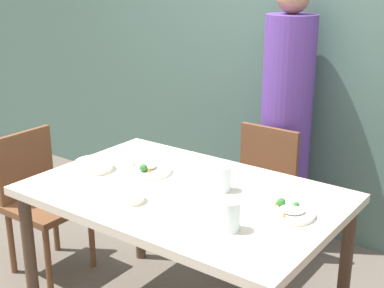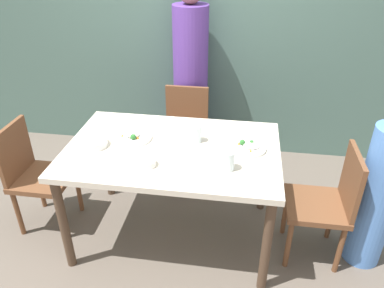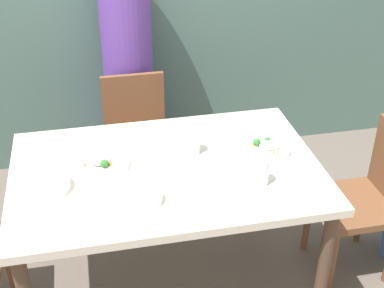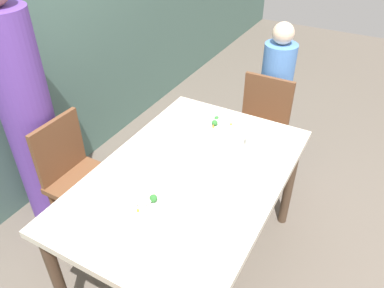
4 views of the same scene
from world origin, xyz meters
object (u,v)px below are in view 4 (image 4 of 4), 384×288
(person_adult, at_px, (29,120))
(bowl_curry, at_px, (139,245))
(chair_adult_spot, at_px, (78,175))
(plate_rice_adult, at_px, (220,124))
(person_child, at_px, (274,100))
(glass_water_tall, at_px, (253,139))
(chair_child_spot, at_px, (259,128))

(person_adult, relative_size, bowl_curry, 8.75)
(person_adult, bearing_deg, chair_adult_spot, -90.00)
(bowl_curry, distance_m, plate_rice_adult, 1.03)
(person_child, height_order, bowl_curry, person_child)
(glass_water_tall, bearing_deg, chair_adult_spot, 113.32)
(person_child, bearing_deg, bowl_curry, -179.22)
(plate_rice_adult, bearing_deg, glass_water_tall, -114.01)
(person_child, relative_size, bowl_curry, 6.22)
(chair_adult_spot, bearing_deg, plate_rice_adult, -53.68)
(bowl_curry, relative_size, glass_water_tall, 1.56)
(bowl_curry, height_order, glass_water_tall, glass_water_tall)
(chair_adult_spot, bearing_deg, person_adult, 90.00)
(chair_child_spot, bearing_deg, glass_water_tall, -75.47)
(person_adult, bearing_deg, plate_rice_adult, -63.04)
(chair_adult_spot, distance_m, plate_rice_adult, 0.98)
(person_child, distance_m, plate_rice_adult, 0.88)
(person_child, height_order, glass_water_tall, person_child)
(chair_child_spot, height_order, glass_water_tall, glass_water_tall)
(bowl_curry, height_order, plate_rice_adult, plate_rice_adult)
(person_adult, relative_size, plate_rice_adult, 6.80)
(plate_rice_adult, bearing_deg, bowl_curry, -173.73)
(person_adult, bearing_deg, glass_water_tall, -72.05)
(chair_child_spot, relative_size, bowl_curry, 4.36)
(chair_child_spot, xyz_separation_m, plate_rice_adult, (-0.55, 0.09, 0.32))
(bowl_curry, relative_size, plate_rice_adult, 0.78)
(chair_adult_spot, xyz_separation_m, plate_rice_adult, (0.55, -0.75, 0.32))
(person_adult, distance_m, bowl_curry, 1.28)
(chair_child_spot, distance_m, glass_water_tall, 0.78)
(person_adult, height_order, bowl_curry, person_adult)
(plate_rice_adult, bearing_deg, person_adult, 116.96)
(bowl_curry, bearing_deg, person_child, 0.78)
(chair_adult_spot, relative_size, bowl_curry, 4.36)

